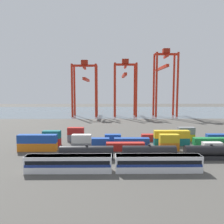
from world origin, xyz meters
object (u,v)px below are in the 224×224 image
at_px(shipping_container_13, 171,142).
at_px(shipping_container_23, 222,137).
at_px(shipping_container_11, 92,142).
at_px(shipping_container_20, 149,138).
at_px(passenger_train, 114,163).
at_px(freight_tank_row, 211,152).
at_px(shipping_container_7, 212,146).
at_px(gantry_crane_central, 125,82).
at_px(gantry_crane_east, 165,76).
at_px(gantry_crane_west, 85,83).
at_px(shipping_container_12, 132,142).
at_px(shipping_container_2, 82,147).

height_order(shipping_container_13, shipping_container_23, same).
bearing_deg(shipping_container_11, shipping_container_20, 17.19).
bearing_deg(passenger_train, shipping_container_11, 106.12).
distance_m(freight_tank_row, shipping_container_20, 25.56).
xyz_separation_m(shipping_container_7, gantry_crane_central, (-20.95, 97.57, 24.60)).
bearing_deg(gantry_crane_east, shipping_container_13, -102.51).
bearing_deg(gantry_crane_west, shipping_container_12, -74.05).
bearing_deg(gantry_crane_central, shipping_container_20, -87.69).
xyz_separation_m(shipping_container_7, gantry_crane_west, (-51.04, 97.80, 23.65)).
xyz_separation_m(shipping_container_12, shipping_container_13, (13.80, 0.00, 0.00)).
relative_size(shipping_container_11, shipping_container_20, 2.00).
bearing_deg(shipping_container_12, shipping_container_13, 0.00).
relative_size(passenger_train, gantry_crane_east, 0.82).
bearing_deg(shipping_container_12, shipping_container_2, -158.33).
xyz_separation_m(shipping_container_13, shipping_container_23, (21.34, 6.56, 0.00)).
height_order(shipping_container_7, shipping_container_11, same).
relative_size(passenger_train, gantry_crane_west, 0.99).
bearing_deg(shipping_container_2, shipping_container_12, 21.67).
bearing_deg(shipping_container_2, shipping_container_23, 14.25).
bearing_deg(shipping_container_12, shipping_container_20, 41.56).
height_order(shipping_container_2, gantry_crane_east, gantry_crane_east).
distance_m(shipping_container_13, shipping_container_23, 22.33).
xyz_separation_m(shipping_container_11, gantry_crane_east, (47.88, 91.41, 29.00)).
bearing_deg(shipping_container_12, shipping_container_7, -14.73).
distance_m(shipping_container_11, gantry_crane_west, 95.05).
bearing_deg(gantry_crane_west, gantry_crane_central, -0.44).
xyz_separation_m(shipping_container_2, shipping_container_23, (51.64, 13.12, 0.00)).
distance_m(shipping_container_7, gantry_crane_east, 102.58).
relative_size(shipping_container_12, gantry_crane_east, 0.24).
bearing_deg(gantry_crane_central, shipping_container_13, -83.85).
distance_m(shipping_container_12, shipping_container_13, 13.80).
xyz_separation_m(shipping_container_2, shipping_container_12, (16.50, 6.56, 0.00)).
xyz_separation_m(shipping_container_2, shipping_container_13, (30.30, 6.56, 0.00)).
relative_size(shipping_container_13, shipping_container_20, 2.00).
height_order(gantry_crane_central, gantry_crane_east, gantry_crane_east).
xyz_separation_m(shipping_container_12, gantry_crane_east, (34.08, 91.41, 29.00)).
distance_m(shipping_container_7, shipping_container_11, 39.30).
height_order(shipping_container_20, gantry_crane_east, gantry_crane_east).
distance_m(shipping_container_23, gantry_crane_west, 107.14).
bearing_deg(freight_tank_row, gantry_crane_west, 113.53).
xyz_separation_m(passenger_train, shipping_container_2, (-9.75, 17.81, -0.84)).
bearing_deg(shipping_container_13, shipping_container_20, 134.29).
distance_m(shipping_container_13, gantry_crane_west, 102.35).
bearing_deg(freight_tank_row, gantry_crane_east, 82.69).
distance_m(shipping_container_11, shipping_container_13, 27.60).
height_order(shipping_container_11, gantry_crane_west, gantry_crane_west).
relative_size(shipping_container_7, shipping_container_13, 0.50).
distance_m(shipping_container_2, gantry_crane_west, 101.07).
bearing_deg(passenger_train, shipping_container_7, 29.33).
height_order(freight_tank_row, shipping_container_11, freight_tank_row).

